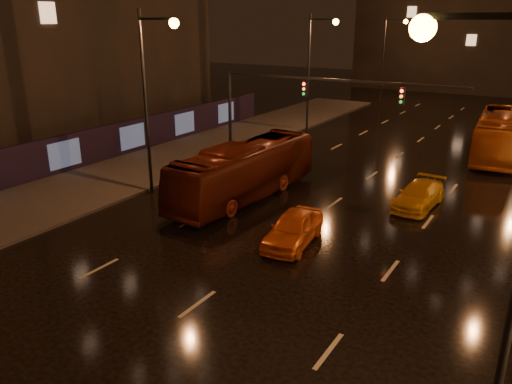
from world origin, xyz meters
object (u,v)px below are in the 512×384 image
(bus_curb, at_px, (498,135))
(taxi_near, at_px, (293,228))
(bus_red, at_px, (245,171))
(taxi_far, at_px, (419,195))

(bus_curb, xyz_separation_m, taxi_near, (-5.50, -21.23, -0.87))
(bus_red, bearing_deg, taxi_far, 24.70)
(bus_curb, distance_m, taxi_far, 13.77)
(bus_red, height_order, taxi_far, bus_red)
(bus_red, bearing_deg, bus_curb, 60.48)
(bus_curb, bearing_deg, taxi_near, -109.01)
(bus_red, xyz_separation_m, taxi_near, (5.19, -4.08, -0.81))
(bus_curb, distance_m, taxi_near, 21.95)
(bus_curb, xyz_separation_m, taxi_far, (-2.00, -13.59, -0.95))
(bus_red, height_order, taxi_near, bus_red)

